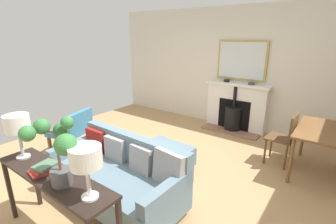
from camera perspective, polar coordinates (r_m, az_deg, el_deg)
name	(u,v)px	position (r m, az deg, el deg)	size (l,w,h in m)	color
ground_plane	(152,174)	(3.88, -3.74, -14.20)	(5.51, 6.05, 0.01)	tan
wall_left	(230,69)	(5.73, 14.23, 9.83)	(0.12, 6.05, 2.63)	silver
fireplace	(235,109)	(5.61, 15.46, 0.64)	(0.57, 1.39, 1.04)	#93664C
mirror_over_mantel	(242,60)	(5.52, 16.83, 11.47)	(0.04, 1.07, 0.83)	tan
mantel_bowl_near	(227,81)	(5.59, 13.57, 7.15)	(0.12, 0.12, 0.05)	black
mantel_bowl_far	(251,84)	(5.41, 18.94, 6.31)	(0.14, 0.14, 0.04)	#334C56
sofa	(119,176)	(3.21, -11.45, -14.35)	(0.87, 1.80, 0.82)	#B2B2B7
ottoman	(164,156)	(3.85, -0.96, -10.30)	(0.71, 0.82, 0.38)	#B2B2B7
armchair_accent	(73,128)	(4.64, -21.29, -3.53)	(0.80, 0.73, 0.79)	brown
console_table	(54,184)	(2.68, -25.14, -14.99)	(0.35, 1.54, 0.77)	black
table_lamp_near_end	(17,125)	(2.97, -31.78, -2.59)	(0.25, 0.25, 0.49)	#B2B2B7
table_lamp_far_end	(86,159)	(2.02, -18.66, -10.34)	(0.25, 0.25, 0.46)	white
potted_plant	(57,146)	(2.23, -24.48, -7.32)	(0.43, 0.46, 0.63)	#4C4C51
book_stack	(46,168)	(2.69, -26.70, -11.60)	(0.29, 0.22, 0.08)	#B23833
dining_table	(324,136)	(4.24, 32.64, -4.71)	(1.14, 0.72, 0.73)	brown
dining_chair_near_fireplace	(286,136)	(4.32, 25.86, -4.99)	(0.42, 0.42, 0.86)	brown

